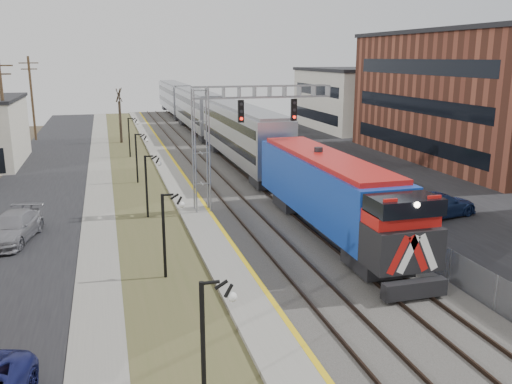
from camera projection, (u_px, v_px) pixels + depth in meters
name	position (u px, v px, depth m)	size (l,w,h in m)	color
street_west	(34.00, 199.00, 38.86)	(7.00, 120.00, 0.04)	black
sidewalk	(99.00, 194.00, 40.02)	(2.00, 120.00, 0.08)	gray
grass_median	(140.00, 192.00, 40.81)	(4.00, 120.00, 0.06)	#4A4D29
platform	(180.00, 188.00, 41.57)	(2.00, 120.00, 0.24)	gray
ballast_bed	(243.00, 184.00, 42.87)	(8.00, 120.00, 0.20)	#595651
parking_lot	(380.00, 176.00, 46.02)	(16.00, 120.00, 0.04)	black
platform_edge	(191.00, 186.00, 41.76)	(0.24, 120.00, 0.01)	gold
track_near	(218.00, 184.00, 42.31)	(1.58, 120.00, 0.15)	#2D2119
track_far	(261.00, 181.00, 43.22)	(1.58, 120.00, 0.15)	#2D2119
train	(209.00, 119.00, 63.06)	(3.00, 85.85, 5.33)	#143DA9
signal_gantry	(227.00, 127.00, 34.27)	(9.00, 1.07, 8.15)	gray
lampposts	(163.00, 235.00, 24.71)	(0.14, 62.14, 4.00)	black
fence	(293.00, 173.00, 43.80)	(0.04, 120.00, 1.60)	gray
bare_trees	(20.00, 153.00, 41.56)	(12.30, 42.30, 5.95)	#382D23
car_lot_d	(438.00, 205.00, 34.24)	(2.21, 5.43, 1.58)	navy
car_lot_e	(353.00, 171.00, 44.39)	(1.82, 4.52, 1.54)	slate
car_lot_f	(322.00, 159.00, 49.80)	(1.72, 4.94, 1.63)	#0C3E18
car_street_b	(13.00, 228.00, 29.67)	(2.15, 5.29, 1.54)	gray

